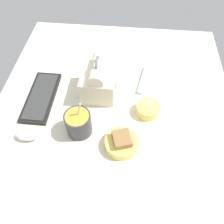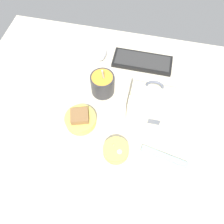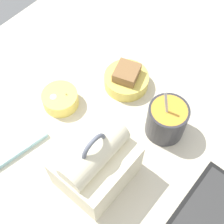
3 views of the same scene
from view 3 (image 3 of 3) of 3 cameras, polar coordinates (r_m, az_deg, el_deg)
The scene contains 7 objects.
desk_surface at distance 90.90cm, azimuth 0.16°, elevation -1.76°, with size 140.00×110.00×2.00cm.
keyboard at distance 81.40cm, azimuth 15.72°, elevation -18.94°, with size 30.05×12.18×2.10cm.
lunch_bag at distance 75.61cm, azimuth -2.99°, elevation -9.52°, with size 17.86×15.36×21.15cm.
soup_cup at distance 84.89cm, azimuth 9.94°, elevation -1.42°, with size 10.76×10.76×17.81cm.
bento_bowl_sandwich at distance 94.95cm, azimuth 2.64°, elevation 6.05°, with size 13.48×13.48×7.23cm.
bento_bowl_snacks at distance 92.28cm, azimuth -9.41°, elevation 2.40°, with size 10.47×10.47×5.33cm.
chopstick_case at distance 88.44cm, azimuth -17.24°, elevation -7.07°, with size 19.39×5.87×1.60cm.
Camera 3 is at (34.50, 28.65, 80.07)cm, focal length 50.00 mm.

